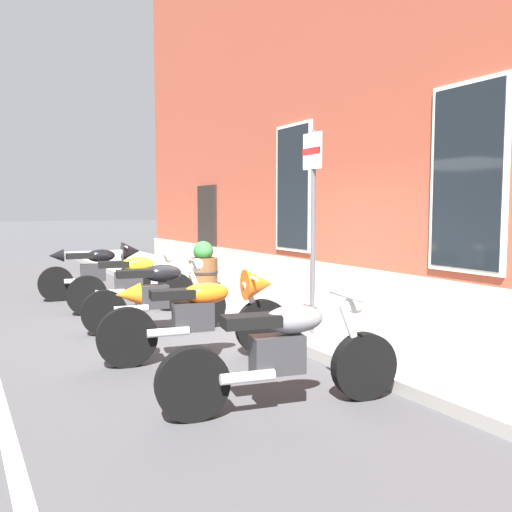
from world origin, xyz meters
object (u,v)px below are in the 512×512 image
motorcycle_yellow_naked (133,283)px  motorcycle_black_naked (157,296)px  parking_sign (313,204)px  barrel_planter (203,267)px  motorcycle_orange_sport (205,311)px  motorcycle_black_sport (100,268)px  motorcycle_grey_naked (286,354)px

motorcycle_yellow_naked → motorcycle_black_naked: 1.49m
motorcycle_black_naked → parking_sign: size_ratio=0.79×
motorcycle_black_naked → parking_sign: 2.51m
barrel_planter → motorcycle_orange_sport: bearing=-23.4°
barrel_planter → motorcycle_black_naked: bearing=-34.2°
motorcycle_black_sport → parking_sign: (4.77, 1.51, 1.18)m
motorcycle_grey_naked → barrel_planter: size_ratio=2.32×
motorcycle_grey_naked → parking_sign: parking_sign is taller
barrel_planter → motorcycle_yellow_naked: bearing=-53.1°
motorcycle_yellow_naked → motorcycle_grey_naked: bearing=-1.5°
parking_sign → motorcycle_black_sport: bearing=-162.4°
motorcycle_yellow_naked → parking_sign: (3.08, 1.38, 1.26)m
motorcycle_black_sport → motorcycle_black_naked: 3.18m
motorcycle_grey_naked → barrel_planter: barrel_planter is taller
motorcycle_black_sport → barrel_planter: size_ratio=2.23×
motorcycle_black_naked → motorcycle_grey_naked: (3.37, -0.03, -0.01)m
motorcycle_black_naked → barrel_planter: size_ratio=2.16×
motorcycle_yellow_naked → motorcycle_grey_naked: (4.86, -0.13, -0.01)m
parking_sign → barrel_planter: 4.66m
parking_sign → motorcycle_orange_sport: bearing=-88.0°
motorcycle_black_naked → motorcycle_yellow_naked: bearing=176.1°
motorcycle_black_naked → motorcycle_grey_naked: bearing=-0.5°
motorcycle_orange_sport → parking_sign: 1.91m
motorcycle_black_sport → motorcycle_yellow_naked: (1.69, 0.13, -0.09)m
motorcycle_black_sport → motorcycle_grey_naked: (6.55, 0.00, -0.10)m
motorcycle_orange_sport → motorcycle_grey_naked: motorcycle_orange_sport is taller
motorcycle_black_naked → parking_sign: bearing=42.9°
motorcycle_black_naked → barrel_planter: (-2.87, 1.95, 0.03)m
motorcycle_orange_sport → motorcycle_yellow_naked: bearing=178.1°
motorcycle_black_sport → motorcycle_yellow_naked: bearing=4.4°
motorcycle_orange_sport → parking_sign: bearing=92.0°
motorcycle_grey_naked → motorcycle_black_naked: bearing=179.5°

